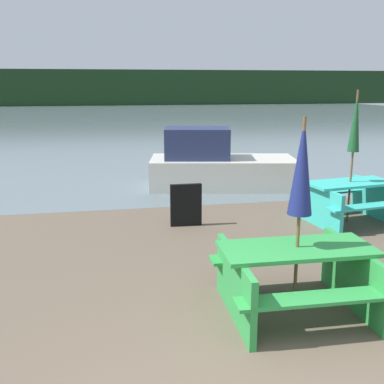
{
  "coord_description": "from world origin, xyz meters",
  "views": [
    {
      "loc": [
        -0.91,
        -2.18,
        2.44
      ],
      "look_at": [
        0.31,
        4.29,
        0.85
      ],
      "focal_mm": 42.0,
      "sensor_mm": 36.0,
      "label": 1
    }
  ],
  "objects_px": {
    "umbrella_darkgreen": "(355,123)",
    "boat": "(216,165)",
    "picnic_table_teal": "(349,198)",
    "signboard": "(186,205)",
    "picnic_table_green": "(296,273)",
    "umbrella_navy": "(302,169)"
  },
  "relations": [
    {
      "from": "picnic_table_teal",
      "to": "umbrella_navy",
      "type": "xyz_separation_m",
      "value": [
        -2.29,
        -2.93,
        1.15
      ]
    },
    {
      "from": "umbrella_darkgreen",
      "to": "picnic_table_green",
      "type": "bearing_deg",
      "value": -127.97
    },
    {
      "from": "picnic_table_green",
      "to": "boat",
      "type": "bearing_deg",
      "value": 84.24
    },
    {
      "from": "picnic_table_teal",
      "to": "signboard",
      "type": "xyz_separation_m",
      "value": [
        -2.92,
        0.31,
        -0.07
      ]
    },
    {
      "from": "picnic_table_teal",
      "to": "umbrella_darkgreen",
      "type": "bearing_deg",
      "value": -116.57
    },
    {
      "from": "umbrella_navy",
      "to": "signboard",
      "type": "height_order",
      "value": "umbrella_navy"
    },
    {
      "from": "picnic_table_green",
      "to": "picnic_table_teal",
      "type": "bearing_deg",
      "value": 52.03
    },
    {
      "from": "umbrella_darkgreen",
      "to": "boat",
      "type": "distance_m",
      "value": 3.84
    },
    {
      "from": "boat",
      "to": "umbrella_darkgreen",
      "type": "bearing_deg",
      "value": -52.06
    },
    {
      "from": "picnic_table_green",
      "to": "umbrella_navy",
      "type": "bearing_deg",
      "value": 180.0
    },
    {
      "from": "boat",
      "to": "signboard",
      "type": "bearing_deg",
      "value": -102.79
    },
    {
      "from": "umbrella_navy",
      "to": "boat",
      "type": "relative_size",
      "value": 0.58
    },
    {
      "from": "picnic_table_teal",
      "to": "umbrella_navy",
      "type": "bearing_deg",
      "value": -127.97
    },
    {
      "from": "umbrella_darkgreen",
      "to": "boat",
      "type": "bearing_deg",
      "value": 117.32
    },
    {
      "from": "boat",
      "to": "signboard",
      "type": "height_order",
      "value": "boat"
    },
    {
      "from": "picnic_table_teal",
      "to": "signboard",
      "type": "height_order",
      "value": "signboard"
    },
    {
      "from": "umbrella_navy",
      "to": "signboard",
      "type": "relative_size",
      "value": 2.84
    },
    {
      "from": "signboard",
      "to": "picnic_table_teal",
      "type": "bearing_deg",
      "value": -6.11
    },
    {
      "from": "signboard",
      "to": "picnic_table_green",
      "type": "bearing_deg",
      "value": -78.84
    },
    {
      "from": "umbrella_darkgreen",
      "to": "umbrella_navy",
      "type": "height_order",
      "value": "umbrella_darkgreen"
    },
    {
      "from": "umbrella_darkgreen",
      "to": "umbrella_navy",
      "type": "distance_m",
      "value": 3.72
    },
    {
      "from": "picnic_table_green",
      "to": "umbrella_darkgreen",
      "type": "relative_size",
      "value": 0.71
    }
  ]
}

